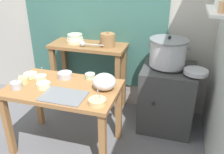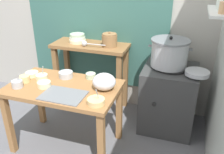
# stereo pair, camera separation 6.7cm
# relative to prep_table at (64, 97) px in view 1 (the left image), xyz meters

# --- Properties ---
(ground_plane) EXTENTS (9.00, 9.00, 0.00)m
(ground_plane) POSITION_rel_prep_table_xyz_m (0.09, -0.01, -0.61)
(ground_plane) COLOR slate
(wall_back) EXTENTS (4.40, 0.12, 2.60)m
(wall_back) POSITION_rel_prep_table_xyz_m (0.18, 1.09, 0.69)
(wall_back) COLOR #B2ADA3
(wall_back) RESTS_ON ground
(prep_table) EXTENTS (1.10, 0.66, 0.72)m
(prep_table) POSITION_rel_prep_table_xyz_m (0.00, 0.00, 0.00)
(prep_table) COLOR #9E6B3D
(prep_table) RESTS_ON ground
(back_shelf_table) EXTENTS (0.96, 0.40, 0.90)m
(back_shelf_table) POSITION_rel_prep_table_xyz_m (-0.05, 0.82, 0.07)
(back_shelf_table) COLOR olive
(back_shelf_table) RESTS_ON ground
(stove_block) EXTENTS (0.60, 0.61, 0.78)m
(stove_block) POSITION_rel_prep_table_xyz_m (0.98, 0.69, -0.23)
(stove_block) COLOR #383838
(stove_block) RESTS_ON ground
(steamer_pot) EXTENTS (0.47, 0.42, 0.34)m
(steamer_pot) POSITION_rel_prep_table_xyz_m (0.94, 0.71, 0.32)
(steamer_pot) COLOR #B7BABF
(steamer_pot) RESTS_ON stove_block
(clay_pot) EXTENTS (0.19, 0.19, 0.18)m
(clay_pot) POSITION_rel_prep_table_xyz_m (0.21, 0.82, 0.37)
(clay_pot) COLOR olive
(clay_pot) RESTS_ON back_shelf_table
(bowl_stack_enamel) EXTENTS (0.21, 0.21, 0.11)m
(bowl_stack_enamel) POSITION_rel_prep_table_xyz_m (-0.23, 0.84, 0.34)
(bowl_stack_enamel) COLOR beige
(bowl_stack_enamel) RESTS_ON back_shelf_table
(ladle) EXTENTS (0.31, 0.07, 0.07)m
(ladle) POSITION_rel_prep_table_xyz_m (-0.07, 0.72, 0.33)
(ladle) COLOR #B7BABF
(ladle) RESTS_ON back_shelf_table
(serving_tray) EXTENTS (0.40, 0.28, 0.01)m
(serving_tray) POSITION_rel_prep_table_xyz_m (0.10, -0.17, 0.12)
(serving_tray) COLOR slate
(serving_tray) RESTS_ON prep_table
(plastic_bag) EXTENTS (0.22, 0.21, 0.16)m
(plastic_bag) POSITION_rel_prep_table_xyz_m (0.41, 0.07, 0.19)
(plastic_bag) COLOR white
(plastic_bag) RESTS_ON prep_table
(wide_pan) EXTENTS (0.25, 0.25, 0.04)m
(wide_pan) POSITION_rel_prep_table_xyz_m (1.25, 0.55, 0.19)
(wide_pan) COLOR #B7BABF
(wide_pan) RESTS_ON stove_block
(prep_bowl_0) EXTENTS (0.11, 0.11, 0.15)m
(prep_bowl_0) POSITION_rel_prep_table_xyz_m (-0.41, -0.16, 0.15)
(prep_bowl_0) COLOR #B7BABF
(prep_bowl_0) RESTS_ON prep_table
(prep_bowl_1) EXTENTS (0.15, 0.15, 0.06)m
(prep_bowl_1) POSITION_rel_prep_table_xyz_m (-0.07, 0.19, 0.14)
(prep_bowl_1) COLOR #B7BABF
(prep_bowl_1) RESTS_ON prep_table
(prep_bowl_2) EXTENTS (0.10, 0.10, 0.05)m
(prep_bowl_2) POSITION_rel_prep_table_xyz_m (0.19, 0.25, 0.14)
(prep_bowl_2) COLOR #B7D1AD
(prep_bowl_2) RESTS_ON prep_table
(prep_bowl_3) EXTENTS (0.13, 0.13, 0.05)m
(prep_bowl_3) POSITION_rel_prep_table_xyz_m (-0.17, -0.07, 0.14)
(prep_bowl_3) COLOR beige
(prep_bowl_3) RESTS_ON prep_table
(prep_bowl_4) EXTENTS (0.15, 0.15, 0.16)m
(prep_bowl_4) POSITION_rel_prep_table_xyz_m (0.43, -0.21, 0.14)
(prep_bowl_4) COLOR #E5C684
(prep_bowl_4) RESTS_ON prep_table
(prep_bowl_5) EXTENTS (0.11, 0.11, 0.06)m
(prep_bowl_5) POSITION_rel_prep_table_xyz_m (-0.42, -0.03, 0.15)
(prep_bowl_5) COLOR #E5C684
(prep_bowl_5) RESTS_ON prep_table
(prep_bowl_6) EXTENTS (0.12, 0.12, 0.15)m
(prep_bowl_6) POSITION_rel_prep_table_xyz_m (-0.29, 0.07, 0.14)
(prep_bowl_6) COLOR beige
(prep_bowl_6) RESTS_ON prep_table
(prep_bowl_7) EXTENTS (0.14, 0.14, 0.04)m
(prep_bowl_7) POSITION_rel_prep_table_xyz_m (-0.43, 0.11, 0.13)
(prep_bowl_7) COLOR beige
(prep_bowl_7) RESTS_ON prep_table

